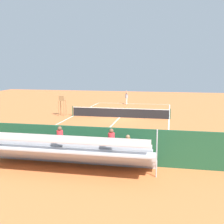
# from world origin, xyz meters

# --- Properties ---
(ground_plane) EXTENTS (60.00, 60.00, 0.00)m
(ground_plane) POSITION_xyz_m (0.00, 0.00, 0.00)
(ground_plane) COLOR #C66B38
(court_line_markings) EXTENTS (10.10, 22.20, 0.01)m
(court_line_markings) POSITION_xyz_m (0.00, -0.04, 0.00)
(court_line_markings) COLOR white
(court_line_markings) RESTS_ON ground
(tennis_net) EXTENTS (10.30, 0.10, 1.07)m
(tennis_net) POSITION_xyz_m (0.00, 0.00, 0.50)
(tennis_net) COLOR black
(tennis_net) RESTS_ON ground
(backdrop_wall) EXTENTS (18.00, 0.16, 2.00)m
(backdrop_wall) POSITION_xyz_m (0.00, 14.00, 1.00)
(backdrop_wall) COLOR #1E4C2D
(backdrop_wall) RESTS_ON ground
(bleacher_stand) EXTENTS (9.06, 2.40, 2.48)m
(bleacher_stand) POSITION_xyz_m (-0.06, 15.37, 0.94)
(bleacher_stand) COLOR #B2B2B7
(bleacher_stand) RESTS_ON ground
(umpire_chair) EXTENTS (0.67, 0.67, 2.14)m
(umpire_chair) POSITION_xyz_m (6.20, 0.14, 1.31)
(umpire_chair) COLOR olive
(umpire_chair) RESTS_ON ground
(courtside_bench) EXTENTS (1.80, 0.40, 0.93)m
(courtside_bench) POSITION_xyz_m (-1.83, 13.27, 0.56)
(courtside_bench) COLOR #234C2D
(courtside_bench) RESTS_ON ground
(equipment_bag) EXTENTS (0.90, 0.36, 0.36)m
(equipment_bag) POSITION_xyz_m (0.09, 13.40, 0.18)
(equipment_bag) COLOR black
(equipment_bag) RESTS_ON ground
(tennis_player) EXTENTS (0.47, 0.56, 1.93)m
(tennis_player) POSITION_xyz_m (0.86, -10.28, 1.02)
(tennis_player) COLOR white
(tennis_player) RESTS_ON ground
(tennis_racket) EXTENTS (0.54, 0.49, 0.03)m
(tennis_racket) POSITION_xyz_m (1.56, -10.39, 0.01)
(tennis_racket) COLOR black
(tennis_racket) RESTS_ON ground
(tennis_ball_near) EXTENTS (0.07, 0.07, 0.07)m
(tennis_ball_near) POSITION_xyz_m (0.28, -6.98, 0.03)
(tennis_ball_near) COLOR #CCDB33
(tennis_ball_near) RESTS_ON ground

